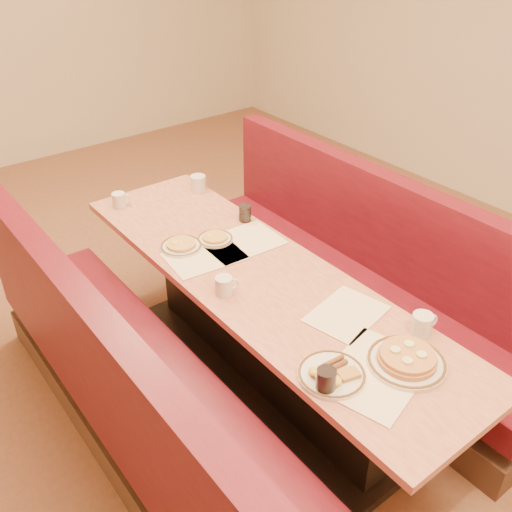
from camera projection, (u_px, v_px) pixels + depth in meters
ground at (259, 384)px, 3.23m from camera, size 8.00×8.00×0.00m
room_envelope at (260, 22)px, 2.20m from camera, size 6.04×8.04×2.82m
diner_table at (259, 333)px, 3.03m from camera, size 0.70×2.50×0.75m
booth_left at (135, 398)px, 2.66m from camera, size 0.55×2.50×1.05m
booth_right at (355, 286)px, 3.42m from camera, size 0.55×2.50×1.05m
placemat_near_left at (376, 373)px, 2.25m from camera, size 0.52×0.44×0.00m
placemat_near_right at (346, 314)px, 2.56m from camera, size 0.40×0.33×0.00m
placemat_far_left at (205, 256)px, 2.97m from camera, size 0.41×0.33×0.00m
placemat_far_right at (242, 242)px, 3.09m from camera, size 0.42×0.33×0.00m
pancake_plate at (407, 360)px, 2.28m from camera, size 0.32×0.32×0.07m
eggs_plate at (331, 374)px, 2.22m from camera, size 0.27×0.27×0.05m
extra_plate_mid at (215, 238)px, 3.11m from camera, size 0.20×0.20×0.04m
extra_plate_far at (181, 246)px, 3.04m from camera, size 0.22×0.22×0.05m
coffee_mug_a at (423, 324)px, 2.43m from camera, size 0.13×0.09×0.10m
coffee_mug_b at (225, 285)px, 2.68m from camera, size 0.12×0.08×0.09m
coffee_mug_c at (198, 183)px, 3.61m from camera, size 0.13×0.10×0.10m
coffee_mug_d at (119, 200)px, 3.43m from camera, size 0.11×0.08×0.09m
soda_tumbler_near at (326, 381)px, 2.14m from camera, size 0.08×0.08×0.11m
soda_tumbler_mid at (245, 213)px, 3.28m from camera, size 0.07×0.07×0.10m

